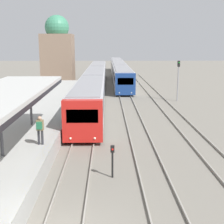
% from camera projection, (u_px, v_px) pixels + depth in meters
% --- Properties ---
extents(person_on_platform, '(0.40, 0.40, 1.66)m').
position_uv_depth(person_on_platform, '(40.00, 128.00, 17.64)').
color(person_on_platform, '#2D2D33').
rests_on(person_on_platform, station_platform).
extents(train_near, '(2.71, 46.86, 3.21)m').
position_uv_depth(train_near, '(95.00, 80.00, 43.30)').
color(train_near, red).
rests_on(train_near, ground_plane).
extents(train_far, '(2.62, 46.11, 3.17)m').
position_uv_depth(train_far, '(119.00, 69.00, 62.21)').
color(train_far, navy).
rests_on(train_far, ground_plane).
extents(signal_post_near, '(0.20, 0.21, 1.71)m').
position_uv_depth(signal_post_near, '(112.00, 158.00, 15.73)').
color(signal_post_near, black).
rests_on(signal_post_near, ground_plane).
extents(signal_mast_far, '(0.28, 0.29, 4.78)m').
position_uv_depth(signal_mast_far, '(178.00, 76.00, 36.83)').
color(signal_mast_far, gray).
rests_on(signal_mast_far, ground_plane).
extents(distant_domed_building, '(5.58, 5.58, 11.76)m').
position_uv_depth(distant_domed_building, '(58.00, 51.00, 56.41)').
color(distant_domed_building, '#89705B').
rests_on(distant_domed_building, ground_plane).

